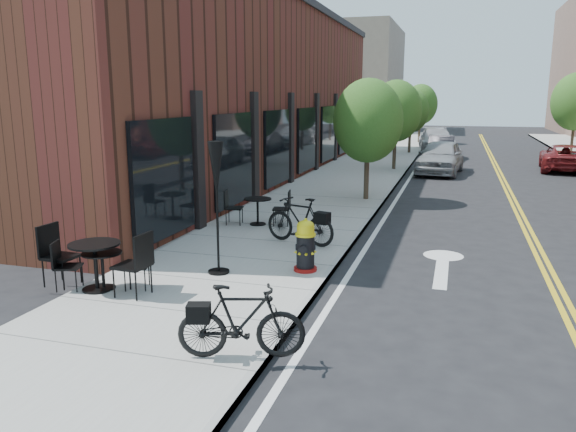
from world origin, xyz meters
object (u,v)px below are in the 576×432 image
(bistro_set_a, at_px, (95,259))
(parked_car_far, at_px, (565,158))
(bicycle_right, at_px, (241,322))
(parked_car_a, at_px, (440,157))
(fire_hydrant, at_px, (305,246))
(patio_umbrella, at_px, (216,180))
(parked_car_c, at_px, (436,139))
(bicycle_left, at_px, (300,220))
(bistro_set_c, at_px, (258,207))
(bistro_set_b, at_px, (102,265))
(parked_car_b, at_px, (441,147))

(bistro_set_a, xyz_separation_m, parked_car_far, (10.47, 20.51, -0.05))
(bicycle_right, xyz_separation_m, parked_car_a, (1.73, 19.55, 0.14))
(fire_hydrant, height_order, parked_car_a, parked_car_a)
(fire_hydrant, distance_m, patio_umbrella, 2.08)
(parked_car_c, xyz_separation_m, parked_car_far, (6.07, -8.57, -0.09))
(bicycle_left, bearing_deg, bistro_set_c, -116.48)
(bistro_set_b, distance_m, bistro_set_c, 5.48)
(parked_car_far, bearing_deg, bicycle_right, 77.38)
(bistro_set_b, bearing_deg, bicycle_left, 39.26)
(bistro_set_b, bearing_deg, parked_car_c, 62.49)
(bistro_set_b, height_order, parked_car_b, parked_car_b)
(parked_car_a, relative_size, parked_car_c, 0.90)
(parked_car_a, height_order, parked_car_b, parked_car_a)
(bicycle_left, xyz_separation_m, parked_car_b, (2.39, 20.05, -0.01))
(bistro_set_c, bearing_deg, bistro_set_b, -110.13)
(bicycle_left, distance_m, bistro_set_b, 4.58)
(patio_umbrella, height_order, parked_car_b, patio_umbrella)
(parked_car_b, height_order, parked_car_far, parked_car_b)
(bistro_set_a, height_order, parked_car_c, parked_car_c)
(parked_car_b, xyz_separation_m, parked_car_far, (5.60, -3.53, -0.03))
(bicycle_right, bearing_deg, parked_car_far, -34.67)
(patio_umbrella, xyz_separation_m, parked_car_c, (2.80, 27.59, -1.18))
(parked_car_a, xyz_separation_m, parked_car_c, (-0.63, 11.18, -0.04))
(bistro_set_a, bearing_deg, bicycle_right, -22.84)
(bistro_set_a, height_order, bistro_set_c, bistro_set_a)
(fire_hydrant, relative_size, parked_car_b, 0.26)
(bicycle_right, height_order, bistro_set_a, bistro_set_a)
(bicycle_right, xyz_separation_m, parked_car_c, (1.10, 30.73, 0.10))
(patio_umbrella, bearing_deg, parked_car_far, 65.00)
(bistro_set_a, relative_size, bistro_set_b, 1.26)
(bicycle_left, height_order, bistro_set_b, bicycle_left)
(fire_hydrant, relative_size, patio_umbrella, 0.41)
(bistro_set_c, distance_m, parked_car_b, 18.95)
(bistro_set_a, bearing_deg, bistro_set_b, 57.63)
(bistro_set_b, bearing_deg, parked_car_a, 55.42)
(parked_car_far, bearing_deg, parked_car_a, 30.94)
(bicycle_left, distance_m, bistro_set_a, 4.70)
(parked_car_b, bearing_deg, parked_car_far, -33.70)
(parked_car_b, distance_m, parked_car_far, 6.62)
(fire_hydrant, xyz_separation_m, parked_car_a, (1.91, 15.81, 0.15))
(bicycle_left, relative_size, parked_car_a, 0.40)
(bistro_set_c, bearing_deg, bicycle_left, -55.43)
(bicycle_left, distance_m, parked_car_b, 20.19)
(bicycle_right, relative_size, parked_car_far, 0.37)
(parked_car_a, bearing_deg, bistro_set_b, -99.98)
(bicycle_left, xyz_separation_m, parked_car_far, (7.99, 16.52, -0.04))
(bistro_set_a, distance_m, patio_umbrella, 2.50)
(bistro_set_c, bearing_deg, bistro_set_a, -110.66)
(fire_hydrant, bearing_deg, bicycle_left, 88.91)
(fire_hydrant, height_order, bistro_set_b, fire_hydrant)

